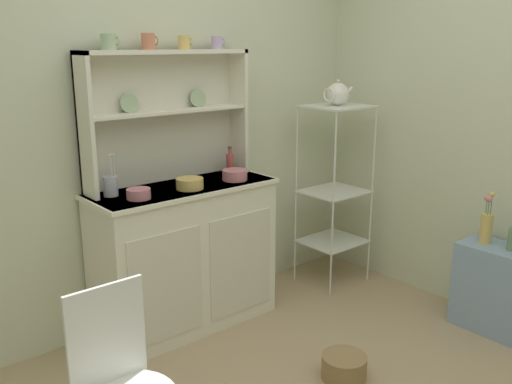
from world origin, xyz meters
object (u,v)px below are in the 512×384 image
at_px(porcelain_teapot, 337,94).
at_px(flower_vase, 486,224).
at_px(hutch_cabinet, 185,255).
at_px(bakers_rack, 334,179).
at_px(cup_sage_0, 109,42).
at_px(utensil_jar, 111,185).
at_px(side_shelf_blue, 499,289).
at_px(bowl_mixing_large, 139,194).
at_px(floor_basket, 344,367).
at_px(hutch_shelf_unit, 165,107).
at_px(jam_bottle, 230,163).
at_px(wire_chair, 119,376).

distance_m(porcelain_teapot, flower_vase, 1.27).
distance_m(hutch_cabinet, bakers_rack, 1.23).
bearing_deg(cup_sage_0, utensil_jar, -145.62).
xyz_separation_m(side_shelf_blue, utensil_jar, (-1.81, 1.35, 0.68)).
relative_size(utensil_jar, porcelain_teapot, 0.96).
bearing_deg(bowl_mixing_large, floor_basket, -56.46).
xyz_separation_m(hutch_shelf_unit, utensil_jar, (-0.41, -0.09, -0.39)).
height_order(cup_sage_0, jam_bottle, cup_sage_0).
relative_size(bowl_mixing_large, porcelain_teapot, 0.53).
xyz_separation_m(wire_chair, floor_basket, (1.24, -0.03, -0.45)).
distance_m(wire_chair, flower_vase, 2.34).
bearing_deg(cup_sage_0, hutch_cabinet, -19.35).
relative_size(floor_basket, bowl_mixing_large, 1.82).
bearing_deg(floor_basket, cup_sage_0, 119.57).
bearing_deg(jam_bottle, hutch_cabinet, -168.25).
bearing_deg(porcelain_teapot, cup_sage_0, 170.83).
relative_size(bakers_rack, jam_bottle, 7.34).
relative_size(side_shelf_blue, floor_basket, 2.24).
xyz_separation_m(wire_chair, jam_bottle, (1.35, 1.08, 0.44)).
height_order(floor_basket, flower_vase, flower_vase).
relative_size(bakers_rack, floor_basket, 5.45).
relative_size(hutch_cabinet, bowl_mixing_large, 8.67).
bearing_deg(bowl_mixing_large, jam_bottle, 12.14).
xyz_separation_m(bakers_rack, porcelain_teapot, (-0.00, 0.00, 0.59)).
bearing_deg(hutch_cabinet, wire_chair, -133.37).
bearing_deg(hutch_cabinet, side_shelf_blue, -42.43).
xyz_separation_m(jam_bottle, utensil_jar, (-0.83, -0.01, -0.01)).
xyz_separation_m(utensil_jar, flower_vase, (1.81, -1.23, -0.30)).
distance_m(cup_sage_0, bowl_mixing_large, 0.81).
height_order(wire_chair, utensil_jar, utensil_jar).
xyz_separation_m(hutch_cabinet, wire_chair, (-0.94, -0.99, 0.06)).
distance_m(side_shelf_blue, bowl_mixing_large, 2.19).
bearing_deg(floor_basket, bakers_rack, 45.40).
height_order(bowl_mixing_large, jam_bottle, jam_bottle).
bearing_deg(hutch_shelf_unit, side_shelf_blue, -45.93).
xyz_separation_m(wire_chair, bowl_mixing_large, (0.61, 0.92, 0.39)).
bearing_deg(flower_vase, cup_sage_0, 143.77).
xyz_separation_m(bakers_rack, wire_chair, (-2.12, -0.87, -0.25)).
bearing_deg(flower_vase, hutch_shelf_unit, 136.56).
distance_m(bakers_rack, bowl_mixing_large, 1.52).
xyz_separation_m(hutch_shelf_unit, wire_chair, (-0.94, -1.16, -0.81)).
height_order(bowl_mixing_large, utensil_jar, utensil_jar).
xyz_separation_m(jam_bottle, porcelain_teapot, (0.76, -0.21, 0.41)).
bearing_deg(cup_sage_0, jam_bottle, -2.70).
height_order(wire_chair, porcelain_teapot, porcelain_teapot).
relative_size(bakers_rack, utensil_jar, 5.49).
distance_m(wire_chair, floor_basket, 1.32).
xyz_separation_m(side_shelf_blue, cup_sage_0, (-1.74, 1.40, 1.44)).
bearing_deg(wire_chair, bowl_mixing_large, 70.31).
bearing_deg(utensil_jar, side_shelf_blue, -36.77).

